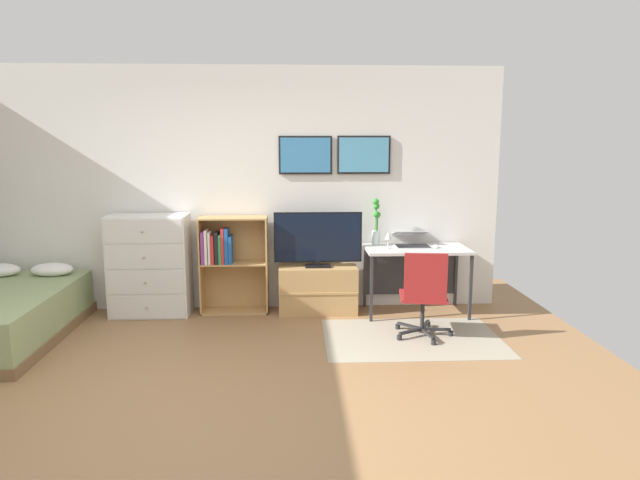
% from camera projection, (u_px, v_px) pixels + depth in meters
% --- Properties ---
extents(ground_plane, '(7.20, 7.20, 0.00)m').
position_uv_depth(ground_plane, '(195.00, 400.00, 4.16)').
color(ground_plane, '#936B44').
extents(wall_back_with_posters, '(6.12, 0.09, 2.70)m').
position_uv_depth(wall_back_with_posters, '(229.00, 189.00, 6.32)').
color(wall_back_with_posters, silver).
rests_on(wall_back_with_posters, ground_plane).
extents(area_rug, '(1.70, 1.20, 0.01)m').
position_uv_depth(area_rug, '(412.00, 338.00, 5.48)').
color(area_rug, '#9E937F').
rests_on(area_rug, ground_plane).
extents(dresser, '(0.84, 0.46, 1.10)m').
position_uv_depth(dresser, '(150.00, 265.00, 6.14)').
color(dresser, silver).
rests_on(dresser, ground_plane).
extents(bookshelf, '(0.74, 0.30, 1.07)m').
position_uv_depth(bookshelf, '(227.00, 258.00, 6.24)').
color(bookshelf, tan).
rests_on(bookshelf, ground_plane).
extents(tv_stand, '(0.86, 0.41, 0.52)m').
position_uv_depth(tv_stand, '(318.00, 289.00, 6.29)').
color(tv_stand, tan).
rests_on(tv_stand, ground_plane).
extents(television, '(0.96, 0.16, 0.61)m').
position_uv_depth(television, '(318.00, 239.00, 6.17)').
color(television, black).
rests_on(television, tv_stand).
extents(desk, '(1.12, 0.61, 0.74)m').
position_uv_depth(desk, '(415.00, 258.00, 6.26)').
color(desk, silver).
rests_on(desk, ground_plane).
extents(office_chair, '(0.57, 0.58, 0.86)m').
position_uv_depth(office_chair, '(424.00, 293.00, 5.39)').
color(office_chair, '#232326').
rests_on(office_chair, ground_plane).
extents(laptop, '(0.38, 0.41, 0.17)m').
position_uv_depth(laptop, '(411.00, 240.00, 6.26)').
color(laptop, '#B7B7BC').
rests_on(laptop, desk).
extents(computer_mouse, '(0.06, 0.10, 0.03)m').
position_uv_depth(computer_mouse, '(436.00, 246.00, 6.15)').
color(computer_mouse, silver).
rests_on(computer_mouse, desk).
extents(bamboo_vase, '(0.09, 0.09, 0.52)m').
position_uv_depth(bamboo_vase, '(376.00, 223.00, 6.29)').
color(bamboo_vase, silver).
rests_on(bamboo_vase, desk).
extents(wine_glass, '(0.07, 0.07, 0.18)m').
position_uv_depth(wine_glass, '(388.00, 236.00, 6.08)').
color(wine_glass, silver).
rests_on(wine_glass, desk).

